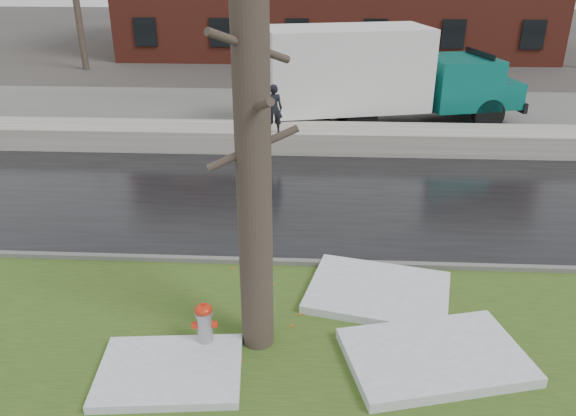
{
  "coord_description": "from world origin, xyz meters",
  "views": [
    {
      "loc": [
        1.05,
        -9.26,
        6.06
      ],
      "look_at": [
        0.46,
        1.74,
        1.0
      ],
      "focal_mm": 35.0,
      "sensor_mm": 36.0,
      "label": 1
    }
  ],
  "objects_px": {
    "fire_hydrant": "(205,324)",
    "worker": "(274,109)",
    "tree": "(253,153)",
    "box_truck": "(376,75)"
  },
  "relations": [
    {
      "from": "fire_hydrant",
      "to": "worker",
      "type": "distance_m",
      "value": 9.96
    },
    {
      "from": "tree",
      "to": "box_truck",
      "type": "distance_m",
      "value": 13.44
    },
    {
      "from": "fire_hydrant",
      "to": "tree",
      "type": "xyz_separation_m",
      "value": [
        0.85,
        0.22,
        2.89
      ]
    },
    {
      "from": "box_truck",
      "to": "worker",
      "type": "bearing_deg",
      "value": -150.03
    },
    {
      "from": "worker",
      "to": "tree",
      "type": "bearing_deg",
      "value": 88.93
    },
    {
      "from": "worker",
      "to": "fire_hydrant",
      "type": "bearing_deg",
      "value": 83.96
    },
    {
      "from": "tree",
      "to": "box_truck",
      "type": "bearing_deg",
      "value": 76.89
    },
    {
      "from": "fire_hydrant",
      "to": "worker",
      "type": "xyz_separation_m",
      "value": [
        0.38,
        9.9,
        1.02
      ]
    },
    {
      "from": "fire_hydrant",
      "to": "box_truck",
      "type": "height_order",
      "value": "box_truck"
    },
    {
      "from": "fire_hydrant",
      "to": "tree",
      "type": "relative_size",
      "value": 0.13
    }
  ]
}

